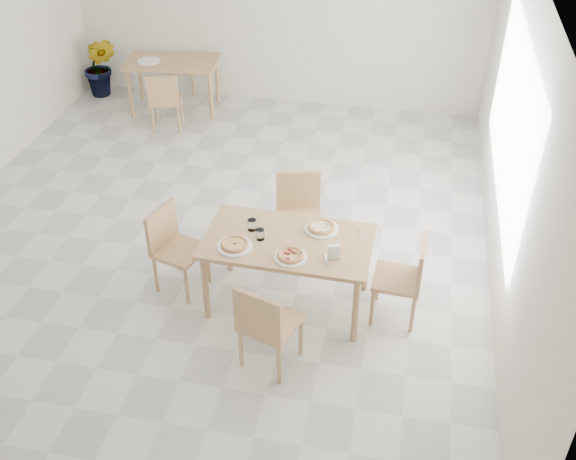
% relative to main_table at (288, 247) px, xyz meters
% --- Properties ---
extents(room, '(7.28, 7.00, 7.00)m').
position_rel_main_table_xyz_m(room, '(1.90, 1.33, 0.83)').
color(room, silver).
rests_on(room, ground).
extents(main_table, '(1.55, 0.91, 0.75)m').
position_rel_main_table_xyz_m(main_table, '(0.00, 0.00, 0.00)').
color(main_table, tan).
rests_on(main_table, ground).
extents(chair_south, '(0.55, 0.55, 0.89)m').
position_rel_main_table_xyz_m(chair_south, '(-0.02, -0.85, -0.15)').
color(chair_south, tan).
rests_on(chair_south, ground).
extents(chair_north, '(0.55, 0.55, 0.91)m').
position_rel_main_table_xyz_m(chair_north, '(-0.05, 0.82, -0.14)').
color(chair_north, tan).
rests_on(chair_north, ground).
extents(chair_west, '(0.54, 0.54, 0.87)m').
position_rel_main_table_xyz_m(chair_west, '(-1.14, 0.06, -0.17)').
color(chair_west, tan).
rests_on(chair_west, ground).
extents(chair_east, '(0.45, 0.45, 0.87)m').
position_rel_main_table_xyz_m(chair_east, '(1.09, 0.02, -0.17)').
color(chair_east, tan).
rests_on(chair_east, ground).
extents(plate_margherita, '(0.32, 0.32, 0.02)m').
position_rel_main_table_xyz_m(plate_margherita, '(-0.44, -0.20, 0.09)').
color(plate_margherita, white).
rests_on(plate_margherita, main_table).
extents(plate_mushroom, '(0.31, 0.31, 0.02)m').
position_rel_main_table_xyz_m(plate_mushroom, '(0.27, 0.22, 0.09)').
color(plate_mushroom, white).
rests_on(plate_mushroom, main_table).
extents(plate_pepperoni, '(0.29, 0.29, 0.02)m').
position_rel_main_table_xyz_m(plate_pepperoni, '(0.07, -0.25, 0.09)').
color(plate_pepperoni, white).
rests_on(plate_pepperoni, main_table).
extents(pizza_margherita, '(0.31, 0.31, 0.03)m').
position_rel_main_table_xyz_m(pizza_margherita, '(-0.44, -0.20, 0.11)').
color(pizza_margherita, '#F0AD71').
rests_on(pizza_margherita, plate_margherita).
extents(pizza_mushroom, '(0.26, 0.26, 0.03)m').
position_rel_main_table_xyz_m(pizza_mushroom, '(0.27, 0.22, 0.11)').
color(pizza_mushroom, '#F0AD71').
rests_on(pizza_mushroom, plate_mushroom).
extents(pizza_pepperoni, '(0.29, 0.29, 0.03)m').
position_rel_main_table_xyz_m(pizza_pepperoni, '(0.07, -0.25, 0.11)').
color(pizza_pepperoni, '#F0AD71').
rests_on(pizza_pepperoni, plate_pepperoni).
extents(tumbler_a, '(0.08, 0.08, 0.11)m').
position_rel_main_table_xyz_m(tumbler_a, '(-0.36, 0.09, 0.13)').
color(tumbler_a, white).
rests_on(tumbler_a, main_table).
extents(tumbler_b, '(0.08, 0.08, 0.10)m').
position_rel_main_table_xyz_m(tumbler_b, '(-0.25, -0.03, 0.13)').
color(tumbler_b, white).
rests_on(tumbler_b, main_table).
extents(napkin_holder, '(0.13, 0.09, 0.14)m').
position_rel_main_table_xyz_m(napkin_holder, '(0.44, -0.18, 0.15)').
color(napkin_holder, silver).
rests_on(napkin_holder, main_table).
extents(fork_a, '(0.04, 0.18, 0.01)m').
position_rel_main_table_xyz_m(fork_a, '(0.63, 0.22, 0.08)').
color(fork_a, silver).
rests_on(fork_a, main_table).
extents(fork_b, '(0.08, 0.19, 0.01)m').
position_rel_main_table_xyz_m(fork_b, '(0.39, -0.24, 0.08)').
color(fork_b, silver).
rests_on(fork_b, main_table).
extents(second_table, '(1.39, 0.91, 0.75)m').
position_rel_main_table_xyz_m(second_table, '(-2.48, 3.93, -0.02)').
color(second_table, tan).
rests_on(second_table, ground).
extents(chair_back_s, '(0.50, 0.50, 0.84)m').
position_rel_main_table_xyz_m(chair_back_s, '(-2.37, 3.24, -0.18)').
color(chair_back_s, tan).
rests_on(chair_back_s, ground).
extents(chair_back_n, '(0.43, 0.43, 0.83)m').
position_rel_main_table_xyz_m(chair_back_n, '(-2.54, 4.70, -0.19)').
color(chair_back_n, tan).
rests_on(chair_back_n, ground).
extents(plate_empty, '(0.32, 0.32, 0.02)m').
position_rel_main_table_xyz_m(plate_empty, '(-2.78, 3.82, 0.09)').
color(plate_empty, white).
rests_on(plate_empty, second_table).
extents(potted_plant, '(0.54, 0.45, 0.92)m').
position_rel_main_table_xyz_m(potted_plant, '(-3.73, 4.18, -0.21)').
color(potted_plant, '#226B20').
rests_on(potted_plant, ground).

